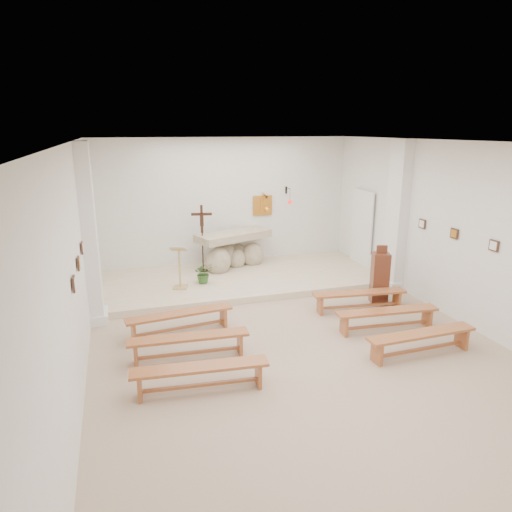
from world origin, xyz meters
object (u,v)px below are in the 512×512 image
object	(u,v)px
bench_right_second	(387,315)
bench_left_third	(200,372)
lectern	(179,267)
crucifix_stand	(202,233)
bench_left_second	(189,342)
bench_right_third	(421,338)
bench_left_front	(180,318)
bench_right_front	(359,296)
altar	(233,252)
donation_pedestal	(380,278)

from	to	relation	value
bench_right_second	bench_left_third	world-z (taller)	same
lectern	bench_left_third	bearing A→B (deg)	-75.49
crucifix_stand	bench_left_second	bearing A→B (deg)	-92.19
crucifix_stand	bench_right_third	size ratio (longest dim) A/B	0.86
lectern	bench_left_front	world-z (taller)	lectern
lectern	bench_right_front	size ratio (longest dim) A/B	0.51
bench_right_front	bench_right_third	xyz separation A→B (m)	(0.00, -2.07, 0.00)
lectern	bench_left_second	size ratio (longest dim) A/B	0.51
altar	bench_right_second	xyz separation A→B (m)	(1.86, -4.45, -0.23)
bench_right_second	donation_pedestal	bearing A→B (deg)	68.88
lectern	bench_right_third	distance (m)	5.43
lectern	donation_pedestal	distance (m)	4.48
altar	lectern	xyz separation A→B (m)	(-1.59, -1.30, 0.11)
lectern	donation_pedestal	size ratio (longest dim) A/B	0.79
altar	bench_right_third	world-z (taller)	altar
bench_left_front	bench_left_third	size ratio (longest dim) A/B	1.00
lectern	bench_right_front	bearing A→B (deg)	-12.84
donation_pedestal	bench_right_third	distance (m)	2.45
donation_pedestal	bench_right_front	size ratio (longest dim) A/B	0.65
bench_left_second	crucifix_stand	bearing A→B (deg)	79.88
lectern	bench_left_second	distance (m)	3.19
crucifix_stand	bench_right_third	distance (m)	6.01
bench_left_third	donation_pedestal	bearing A→B (deg)	33.38
bench_right_front	bench_right_second	xyz separation A→B (m)	(0.00, -1.03, 0.00)
bench_left_second	bench_right_third	world-z (taller)	same
bench_right_front	bench_right_third	distance (m)	2.07
bench_right_second	bench_right_third	bearing A→B (deg)	-85.06
lectern	donation_pedestal	xyz separation A→B (m)	(4.09, -1.84, -0.08)
bench_left_second	bench_right_second	xyz separation A→B (m)	(3.76, 0.00, 0.00)
altar	crucifix_stand	distance (m)	1.05
bench_left_front	bench_right_second	size ratio (longest dim) A/B	1.00
lectern	crucifix_stand	distance (m)	1.44
lectern	bench_left_third	xyz separation A→B (m)	(-0.31, -4.18, -0.34)
altar	bench_right_front	distance (m)	3.89
altar	donation_pedestal	distance (m)	4.01
lectern	donation_pedestal	bearing A→B (deg)	-5.44
bench_left_front	bench_right_second	world-z (taller)	same
bench_left_second	bench_right_front	bearing A→B (deg)	19.24
bench_left_second	bench_left_front	bearing A→B (deg)	93.87
bench_left_front	bench_right_front	xyz separation A→B (m)	(3.76, 0.00, 0.00)
lectern	bench_right_front	world-z (taller)	lectern
bench_left_third	lectern	bearing A→B (deg)	91.07
crucifix_stand	bench_right_second	size ratio (longest dim) A/B	0.86
donation_pedestal	bench_left_third	size ratio (longest dim) A/B	0.65
donation_pedestal	bench_left_front	bearing A→B (deg)	-157.46
bench_left_second	bench_left_third	world-z (taller)	same
crucifix_stand	bench_right_second	xyz separation A→B (m)	(2.69, -4.27, -0.83)
bench_left_second	bench_left_third	size ratio (longest dim) A/B	1.00
bench_left_front	bench_right_front	size ratio (longest dim) A/B	1.00
altar	lectern	distance (m)	2.06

